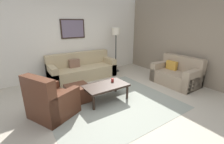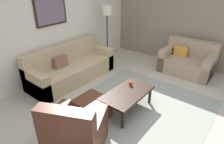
# 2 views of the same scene
# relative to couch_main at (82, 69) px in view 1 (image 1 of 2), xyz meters

# --- Properties ---
(ground_plane) EXTENTS (8.00, 8.00, 0.00)m
(ground_plane) POSITION_rel_couch_main_xyz_m (-0.15, -2.11, -0.30)
(ground_plane) COLOR #B2A893
(rear_partition) EXTENTS (6.00, 0.12, 2.80)m
(rear_partition) POSITION_rel_couch_main_xyz_m (-0.15, 0.49, 1.10)
(rear_partition) COLOR silver
(rear_partition) RESTS_ON ground_plane
(stone_feature_panel) EXTENTS (0.12, 5.20, 2.80)m
(stone_feature_panel) POSITION_rel_couch_main_xyz_m (2.85, -2.11, 1.10)
(stone_feature_panel) COLOR gray
(stone_feature_panel) RESTS_ON ground_plane
(area_rug) EXTENTS (3.00, 2.63, 0.01)m
(area_rug) POSITION_rel_couch_main_xyz_m (-0.15, -2.11, -0.29)
(area_rug) COLOR gray
(area_rug) RESTS_ON ground_plane
(couch_main) EXTENTS (2.30, 0.88, 0.88)m
(couch_main) POSITION_rel_couch_main_xyz_m (0.00, 0.00, 0.00)
(couch_main) COLOR tan
(couch_main) RESTS_ON ground_plane
(couch_loveseat) EXTENTS (0.86, 1.36, 0.88)m
(couch_loveseat) POSITION_rel_couch_main_xyz_m (2.31, -2.26, 0.00)
(couch_loveseat) COLOR gray
(couch_loveseat) RESTS_ON ground_plane
(armchair_leather) EXTENTS (1.07, 1.07, 0.95)m
(armchair_leather) POSITION_rel_couch_main_xyz_m (-1.53, -1.91, 0.01)
(armchair_leather) COLOR #4C2819
(armchair_leather) RESTS_ON ground_plane
(ottoman) EXTENTS (0.56, 0.56, 0.40)m
(ottoman) POSITION_rel_couch_main_xyz_m (-0.78, -1.54, -0.10)
(ottoman) COLOR #4C2819
(ottoman) RESTS_ON ground_plane
(coffee_table) EXTENTS (1.10, 0.64, 0.41)m
(coffee_table) POSITION_rel_couch_main_xyz_m (-0.18, -1.92, 0.06)
(coffee_table) COLOR black
(coffee_table) RESTS_ON ground_plane
(cup) EXTENTS (0.07, 0.07, 0.08)m
(cup) POSITION_rel_couch_main_xyz_m (0.09, -1.83, 0.15)
(cup) COLOR #B2332D
(cup) RESTS_ON coffee_table
(lamp_standing) EXTENTS (0.32, 0.32, 1.71)m
(lamp_standing) POSITION_rel_couch_main_xyz_m (1.45, -0.06, 1.11)
(lamp_standing) COLOR black
(lamp_standing) RESTS_ON ground_plane
(framed_artwork) EXTENTS (0.85, 0.04, 0.65)m
(framed_artwork) POSITION_rel_couch_main_xyz_m (-0.07, 0.40, 1.39)
(framed_artwork) COLOR black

